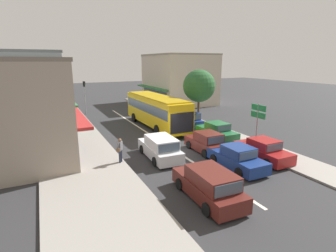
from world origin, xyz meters
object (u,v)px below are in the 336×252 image
(wagon_behind_bus_mid, at_px, (209,185))
(city_bus, at_px, (156,109))
(parked_sedan_kerb_second, at_px, (217,132))
(parked_sedan_kerb_rear, at_px, (162,111))
(wagon_queue_far_back, at_px, (160,148))
(hatchback_queue_gap_filler, at_px, (207,143))
(parked_sedan_kerb_front, at_px, (263,150))
(street_tree_right, at_px, (199,86))
(traffic_light_downstreet, at_px, (85,92))
(parked_wagon_kerb_third, at_px, (186,119))
(pedestrian_with_handbag_near, at_px, (120,149))
(sedan_adjacent_lane_trail, at_px, (237,158))
(directional_road_sign, at_px, (258,116))

(wagon_behind_bus_mid, bearing_deg, city_bus, 76.42)
(parked_sedan_kerb_second, xyz_separation_m, parked_sedan_kerb_rear, (-0.27, 10.85, 0.00))
(wagon_queue_far_back, distance_m, hatchback_queue_gap_filler, 3.70)
(parked_sedan_kerb_front, bearing_deg, street_tree_right, 82.40)
(city_bus, distance_m, hatchback_queue_gap_filler, 8.85)
(wagon_behind_bus_mid, distance_m, street_tree_right, 15.89)
(wagon_queue_far_back, distance_m, street_tree_right, 11.05)
(parked_sedan_kerb_rear, height_order, traffic_light_downstreet, traffic_light_downstreet)
(hatchback_queue_gap_filler, height_order, street_tree_right, street_tree_right)
(hatchback_queue_gap_filler, height_order, parked_wagon_kerb_third, parked_wagon_kerb_third)
(wagon_behind_bus_mid, height_order, parked_sedan_kerb_front, wagon_behind_bus_mid)
(city_bus, height_order, wagon_queue_far_back, city_bus)
(parked_wagon_kerb_third, xyz_separation_m, pedestrian_with_handbag_near, (-9.14, -7.20, 0.32))
(sedan_adjacent_lane_trail, height_order, hatchback_queue_gap_filler, hatchback_queue_gap_filler)
(directional_road_sign, distance_m, street_tree_right, 8.91)
(directional_road_sign, height_order, pedestrian_with_handbag_near, directional_road_sign)
(directional_road_sign, distance_m, pedestrian_with_handbag_near, 10.43)
(wagon_behind_bus_mid, relative_size, parked_sedan_kerb_rear, 1.07)
(parked_sedan_kerb_front, xyz_separation_m, traffic_light_downstreet, (-8.33, 22.35, 2.19))
(parked_sedan_kerb_rear, bearing_deg, parked_sedan_kerb_second, -88.58)
(wagon_behind_bus_mid, relative_size, pedestrian_with_handbag_near, 2.79)
(wagon_queue_far_back, height_order, hatchback_queue_gap_filler, wagon_queue_far_back)
(city_bus, height_order, parked_wagon_kerb_third, city_bus)
(city_bus, relative_size, wagon_behind_bus_mid, 2.39)
(sedan_adjacent_lane_trail, height_order, traffic_light_downstreet, traffic_light_downstreet)
(sedan_adjacent_lane_trail, distance_m, directional_road_sign, 4.70)
(city_bus, xyz_separation_m, street_tree_right, (4.30, -1.30, 2.29))
(wagon_behind_bus_mid, distance_m, wagon_queue_far_back, 6.21)
(street_tree_right, height_order, pedestrian_with_handbag_near, street_tree_right)
(parked_sedan_kerb_rear, xyz_separation_m, traffic_light_downstreet, (-8.21, 6.00, 2.19))
(wagon_queue_far_back, relative_size, street_tree_right, 0.78)
(pedestrian_with_handbag_near, bearing_deg, hatchback_queue_gap_filler, -3.57)
(wagon_queue_far_back, bearing_deg, street_tree_right, 43.10)
(parked_wagon_kerb_third, bearing_deg, parked_sedan_kerb_rear, 91.62)
(wagon_behind_bus_mid, bearing_deg, parked_wagon_kerb_third, 64.40)
(hatchback_queue_gap_filler, relative_size, traffic_light_downstreet, 0.88)
(wagon_queue_far_back, height_order, parked_sedan_kerb_rear, wagon_queue_far_back)
(pedestrian_with_handbag_near, bearing_deg, directional_road_sign, -9.57)
(wagon_behind_bus_mid, xyz_separation_m, parked_wagon_kerb_third, (6.48, 13.53, 0.00))
(parked_sedan_kerb_second, relative_size, parked_wagon_kerb_third, 0.93)
(hatchback_queue_gap_filler, bearing_deg, city_bus, 92.07)
(wagon_behind_bus_mid, bearing_deg, parked_sedan_kerb_second, 51.76)
(traffic_light_downstreet, distance_m, street_tree_right, 15.37)
(street_tree_right, bearing_deg, wagon_behind_bus_mid, -120.39)
(city_bus, bearing_deg, traffic_light_downstreet, 117.30)
(parked_sedan_kerb_front, height_order, traffic_light_downstreet, traffic_light_downstreet)
(directional_road_sign, height_order, street_tree_right, street_tree_right)
(city_bus, height_order, pedestrian_with_handbag_near, city_bus)
(traffic_light_downstreet, relative_size, directional_road_sign, 1.17)
(city_bus, bearing_deg, pedestrian_with_handbag_near, -126.58)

